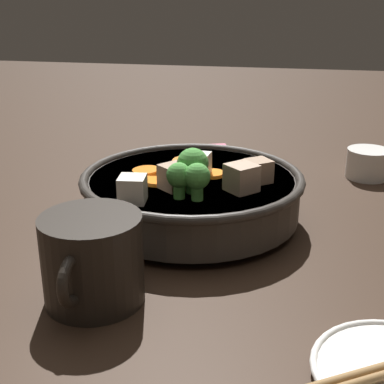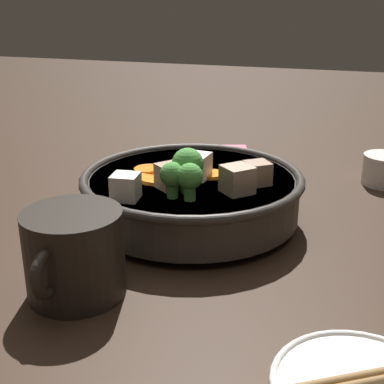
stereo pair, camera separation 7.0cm
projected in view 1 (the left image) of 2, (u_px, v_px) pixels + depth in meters
ground_plane at (192, 221)px, 0.71m from camera, size 3.00×3.00×0.00m
stirfry_bowl at (192, 191)px, 0.70m from camera, size 0.29×0.29×0.12m
tea_cup at (368, 163)px, 0.87m from camera, size 0.07×0.07×0.05m
dark_mug at (92, 260)px, 0.52m from camera, size 0.12×0.10×0.09m
napkin at (210, 152)px, 1.01m from camera, size 0.13×0.11×0.00m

